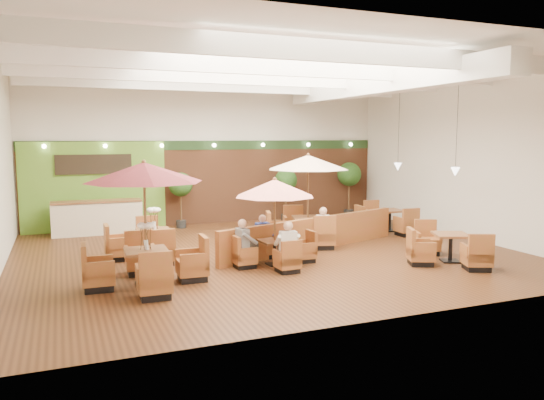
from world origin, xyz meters
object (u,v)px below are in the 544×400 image
diner_0 (288,242)px  diner_1 (263,232)px  table_4 (442,249)px  diner_4 (323,224)px  booth_divider (314,234)px  topiary_2 (349,176)px  table_0 (145,202)px  table_2 (306,179)px  service_counter (97,218)px  table_1 (275,205)px  table_3 (145,242)px  diner_3 (323,224)px  table_5 (383,221)px  diner_2 (244,239)px  topiary_0 (180,187)px  topiary_1 (286,182)px

diner_0 → diner_1: diner_0 is taller
table_4 → diner_0: bearing=-164.9°
diner_0 → diner_4: bearing=53.6°
booth_divider → topiary_2: (4.28, 5.33, 1.23)m
table_0 → table_2: (5.49, 3.11, 0.12)m
service_counter → diner_4: diner_4 is taller
service_counter → table_2: table_2 is taller
table_1 → table_3: (-3.07, 2.08, -1.15)m
table_4 → table_2: bearing=143.1°
table_2 → table_4: 4.75m
topiary_2 → diner_3: 6.65m
table_5 → diner_0: (-5.47, -3.99, 0.41)m
table_1 → diner_0: 1.18m
booth_divider → diner_1: size_ratio=9.26×
table_3 → table_4: (7.34, -3.53, -0.09)m
booth_divider → table_4: 3.69m
diner_0 → diner_4: 3.06m
topiary_2 → diner_2: topiary_2 is taller
service_counter → table_2: 7.44m
table_2 → diner_0: table_2 is taller
diner_1 → diner_3: (2.12, 0.51, 0.01)m
topiary_2 → diner_2: size_ratio=2.82×
service_counter → diner_3: size_ratio=3.82×
diner_0 → diner_3: size_ratio=1.08×
booth_divider → topiary_2: size_ratio=3.05×
topiary_2 → diner_0: bearing=-129.1°
diner_1 → diner_4: 2.18m
booth_divider → diner_4: diner_4 is taller
table_1 → diner_3: size_ratio=2.96×
table_3 → diner_1: table_3 is taller
topiary_2 → table_0: bearing=-142.4°
diner_0 → diner_1: (0.00, 1.69, -0.03)m
service_counter → diner_0: diner_0 is taller
table_5 → topiary_2: bearing=82.5°
table_4 → diner_1: diner_1 is taller
service_counter → topiary_2: bearing=1.1°
table_1 → table_4: table_1 is taller
service_counter → table_2: (6.09, -4.01, 1.46)m
diner_1 → booth_divider: bearing=-171.8°
booth_divider → diner_1: bearing=174.9°
table_0 → diner_4: size_ratio=3.51×
table_3 → diner_0: (3.07, -2.93, 0.32)m
topiary_0 → diner_1: 5.92m
booth_divider → diner_3: (0.33, 0.07, 0.27)m
booth_divider → topiary_0: topiary_0 is taller
topiary_0 → topiary_2: (7.14, -0.00, 0.18)m
table_5 → diner_4: diner_4 is taller
topiary_1 → diner_1: size_ratio=2.76×
service_counter → table_3: bearing=-77.3°
service_counter → diner_1: 6.89m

